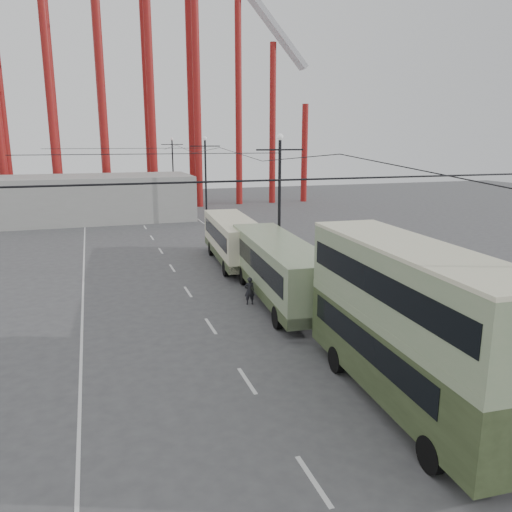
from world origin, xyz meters
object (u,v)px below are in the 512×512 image
object	(u,v)px
double_decker_bus	(409,319)
single_decker_green	(279,267)
single_decker_cream	(233,239)
pedestrian	(249,291)

from	to	relation	value
double_decker_bus	single_decker_green	world-z (taller)	double_decker_bus
single_decker_green	single_decker_cream	distance (m)	9.32
single_decker_green	pedestrian	distance (m)	2.11
single_decker_cream	pedestrian	distance (m)	9.62
single_decker_cream	pedestrian	world-z (taller)	single_decker_cream
single_decker_green	pedestrian	size ratio (longest dim) A/B	7.98
double_decker_bus	single_decker_green	xyz separation A→B (m)	(0.01, 12.08, -1.19)
double_decker_bus	single_decker_cream	bearing A→B (deg)	93.28
single_decker_green	pedestrian	world-z (taller)	single_decker_green
double_decker_bus	single_decker_green	size ratio (longest dim) A/B	0.85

